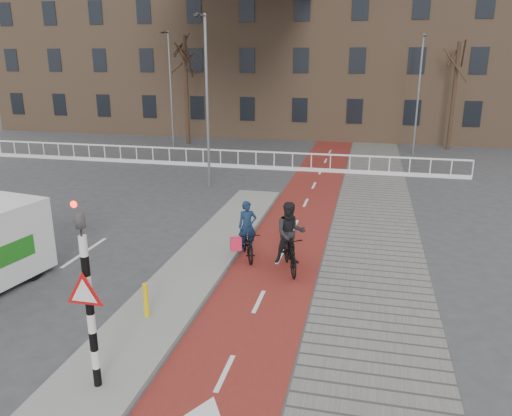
# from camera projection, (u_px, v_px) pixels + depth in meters

# --- Properties ---
(ground) EXTENTS (120.00, 120.00, 0.00)m
(ground) POSITION_uv_depth(u_px,v_px,m) (171.00, 337.00, 10.83)
(ground) COLOR #38383A
(ground) RESTS_ON ground
(bike_lane) EXTENTS (2.50, 60.00, 0.01)m
(bike_lane) POSITION_uv_depth(u_px,v_px,m) (302.00, 210.00, 19.83)
(bike_lane) COLOR maroon
(bike_lane) RESTS_ON ground
(sidewalk) EXTENTS (3.00, 60.00, 0.01)m
(sidewalk) POSITION_uv_depth(u_px,v_px,m) (374.00, 214.00, 19.24)
(sidewalk) COLOR slate
(sidewalk) RESTS_ON ground
(curb_island) EXTENTS (1.80, 16.00, 0.12)m
(curb_island) POSITION_uv_depth(u_px,v_px,m) (201.00, 261.00, 14.69)
(curb_island) COLOR gray
(curb_island) RESTS_ON ground
(traffic_signal) EXTENTS (0.80, 0.80, 3.68)m
(traffic_signal) POSITION_uv_depth(u_px,v_px,m) (87.00, 292.00, 8.49)
(traffic_signal) COLOR black
(traffic_signal) RESTS_ON curb_island
(bollard) EXTENTS (0.12, 0.12, 0.82)m
(bollard) POSITION_uv_depth(u_px,v_px,m) (146.00, 300.00, 11.32)
(bollard) COLOR yellow
(bollard) RESTS_ON curb_island
(cyclist_near) EXTENTS (1.21, 1.76, 1.77)m
(cyclist_near) POSITION_uv_depth(u_px,v_px,m) (247.00, 239.00, 14.91)
(cyclist_near) COLOR black
(cyclist_near) RESTS_ON bike_lane
(cyclist_far) EXTENTS (1.11, 1.95, 2.01)m
(cyclist_far) POSITION_uv_depth(u_px,v_px,m) (290.00, 243.00, 13.95)
(cyclist_far) COLOR black
(cyclist_far) RESTS_ON bike_lane
(railing) EXTENTS (28.00, 0.10, 0.99)m
(railing) POSITION_uv_depth(u_px,v_px,m) (203.00, 161.00, 27.66)
(railing) COLOR silver
(railing) RESTS_ON ground
(townhouse_row) EXTENTS (46.00, 10.00, 15.90)m
(townhouse_row) POSITION_uv_depth(u_px,v_px,m) (286.00, 31.00, 39.05)
(townhouse_row) COLOR #7F6047
(townhouse_row) RESTS_ON ground
(tree_mid) EXTENTS (0.28, 0.28, 7.21)m
(tree_mid) POSITION_uv_depth(u_px,v_px,m) (186.00, 91.00, 33.88)
(tree_mid) COLOR black
(tree_mid) RESTS_ON ground
(tree_right) EXTENTS (0.24, 0.24, 6.75)m
(tree_right) POSITION_uv_depth(u_px,v_px,m) (453.00, 97.00, 31.80)
(tree_right) COLOR black
(tree_right) RESTS_ON ground
(streetlight_near) EXTENTS (0.12, 0.12, 7.61)m
(streetlight_near) POSITION_uv_depth(u_px,v_px,m) (207.00, 104.00, 22.29)
(streetlight_near) COLOR slate
(streetlight_near) RESTS_ON ground
(streetlight_left) EXTENTS (0.12, 0.12, 7.44)m
(streetlight_left) POSITION_uv_depth(u_px,v_px,m) (171.00, 90.00, 33.05)
(streetlight_left) COLOR slate
(streetlight_left) RESTS_ON ground
(streetlight_right) EXTENTS (0.12, 0.12, 7.13)m
(streetlight_right) POSITION_uv_depth(u_px,v_px,m) (418.00, 96.00, 30.30)
(streetlight_right) COLOR slate
(streetlight_right) RESTS_ON ground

